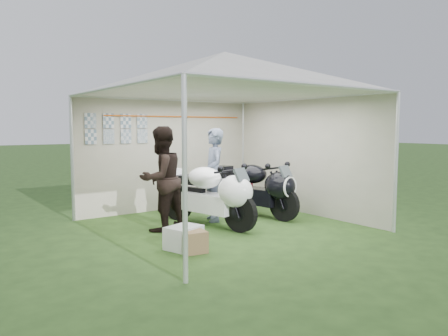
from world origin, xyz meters
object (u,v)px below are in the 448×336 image
(person_dark_jacket, at_px, (161,179))
(equipment_box, at_px, (239,196))
(motorcycle_white, at_px, (212,193))
(crate_0, at_px, (184,237))
(motorcycle_black, at_px, (259,187))
(paddock_stand, at_px, (223,203))
(crate_1, at_px, (193,241))
(canopy_tent, at_px, (224,77))
(person_blue_jacket, at_px, (214,175))

(person_dark_jacket, distance_m, equipment_box, 2.61)
(motorcycle_white, relative_size, equipment_box, 4.36)
(person_dark_jacket, xyz_separation_m, crate_0, (-0.27, -1.17, -0.71))
(motorcycle_white, distance_m, motorcycle_black, 1.23)
(motorcycle_black, bearing_deg, equipment_box, 63.67)
(crate_0, bearing_deg, motorcycle_black, 24.99)
(motorcycle_white, xyz_separation_m, equipment_box, (1.53, 1.18, -0.35))
(paddock_stand, distance_m, crate_1, 3.12)
(canopy_tent, bearing_deg, crate_1, -140.79)
(canopy_tent, distance_m, person_blue_jacket, 1.78)
(canopy_tent, xyz_separation_m, paddock_stand, (0.87, 1.20, -2.42))
(paddock_stand, relative_size, crate_1, 1.22)
(motorcycle_white, distance_m, crate_1, 1.64)
(motorcycle_black, relative_size, paddock_stand, 5.13)
(motorcycle_black, distance_m, equipment_box, 1.11)
(canopy_tent, bearing_deg, equipment_box, 43.53)
(crate_0, bearing_deg, person_blue_jacket, 42.09)
(person_blue_jacket, height_order, crate_0, person_blue_jacket)
(canopy_tent, relative_size, paddock_stand, 13.87)
(motorcycle_white, bearing_deg, crate_0, -153.00)
(motorcycle_white, xyz_separation_m, motorcycle_black, (1.22, 0.17, -0.02))
(motorcycle_black, height_order, equipment_box, motorcycle_black)
(motorcycle_black, xyz_separation_m, crate_0, (-2.33, -1.08, -0.42))
(canopy_tent, height_order, crate_1, canopy_tent)
(canopy_tent, relative_size, crate_1, 16.86)
(motorcycle_white, relative_size, person_dark_jacket, 1.23)
(equipment_box, xyz_separation_m, crate_1, (-2.62, -2.32, -0.10))
(paddock_stand, distance_m, person_blue_jacket, 1.29)
(person_dark_jacket, xyz_separation_m, equipment_box, (2.37, 0.92, -0.63))
(person_dark_jacket, bearing_deg, person_blue_jacket, 169.00)
(motorcycle_black, xyz_separation_m, paddock_stand, (-0.15, 0.94, -0.42))
(person_dark_jacket, distance_m, crate_1, 1.60)
(motorcycle_white, xyz_separation_m, crate_0, (-1.11, -0.91, -0.43))
(paddock_stand, height_order, crate_1, paddock_stand)
(canopy_tent, xyz_separation_m, equipment_box, (1.33, 1.26, -2.33))
(motorcycle_white, relative_size, person_blue_jacket, 1.25)
(equipment_box, bearing_deg, person_dark_jacket, -158.78)
(paddock_stand, bearing_deg, canopy_tent, -125.87)
(motorcycle_black, bearing_deg, person_blue_jacket, 159.66)
(canopy_tent, relative_size, motorcycle_white, 2.64)
(equipment_box, height_order, crate_1, equipment_box)
(crate_1, bearing_deg, crate_0, 93.40)
(motorcycle_black, height_order, crate_1, motorcycle_black)
(crate_0, bearing_deg, motorcycle_white, 39.39)
(motorcycle_black, distance_m, person_blue_jacket, 0.98)
(canopy_tent, height_order, motorcycle_white, canopy_tent)
(motorcycle_white, distance_m, person_blue_jacket, 0.53)
(person_blue_jacket, distance_m, equipment_box, 1.61)
(person_dark_jacket, distance_m, crate_0, 1.40)
(canopy_tent, xyz_separation_m, crate_0, (-1.31, -0.83, -2.41))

